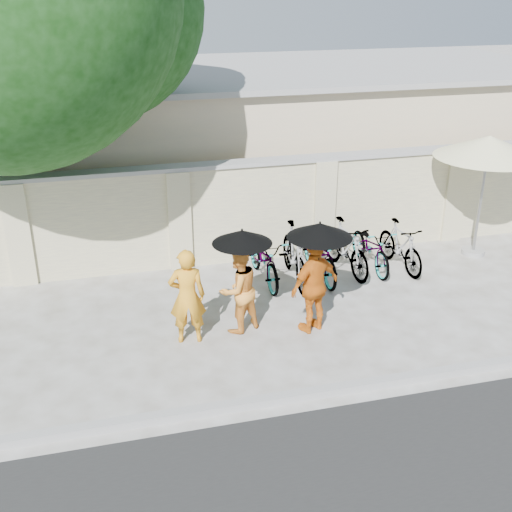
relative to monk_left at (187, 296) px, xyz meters
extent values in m
plane|color=#B3B3B3|center=(1.30, -0.24, -0.80)|extent=(80.00, 80.00, 0.00)
cube|color=gray|center=(1.30, -1.94, -0.74)|extent=(40.00, 0.16, 0.12)
cube|color=beige|center=(2.30, 2.96, 0.20)|extent=(20.00, 0.30, 2.00)
cube|color=#BAAA8D|center=(3.30, 6.76, 0.80)|extent=(14.00, 6.00, 3.20)
cylinder|color=brown|center=(-2.90, 3.66, 1.40)|extent=(0.60, 0.60, 4.40)
sphere|color=#245321|center=(-1.00, 3.36, 4.10)|extent=(4.00, 4.00, 4.00)
imported|color=orange|center=(0.00, 0.00, 0.00)|extent=(0.62, 0.44, 1.60)
imported|color=orange|center=(0.86, 0.13, -0.05)|extent=(0.89, 0.81, 1.49)
cylinder|color=black|center=(0.91, 0.05, 0.47)|extent=(0.02, 0.02, 0.85)
cone|color=black|center=(0.91, 0.05, 0.90)|extent=(0.95, 0.95, 0.22)
imported|color=#CF6514|center=(2.05, -0.17, 0.01)|extent=(1.02, 0.73, 1.61)
cylinder|color=black|center=(2.07, -0.25, 0.56)|extent=(0.02, 0.02, 0.89)
cone|color=black|center=(2.07, -0.25, 1.01)|extent=(1.03, 1.03, 0.24)
cylinder|color=gray|center=(6.38, 1.96, -0.75)|extent=(0.48, 0.48, 0.10)
cylinder|color=gray|center=(6.38, 1.96, 0.34)|extent=(0.06, 0.06, 2.27)
cone|color=beige|center=(6.38, 1.96, 1.52)|extent=(2.55, 2.55, 0.43)
imported|color=gray|center=(1.75, 1.80, -0.33)|extent=(0.67, 1.81, 0.95)
imported|color=gray|center=(2.30, 1.67, -0.24)|extent=(0.67, 1.89, 1.12)
imported|color=gray|center=(2.86, 1.74, -0.31)|extent=(0.67, 1.86, 0.97)
imported|color=gray|center=(3.41, 1.81, -0.27)|extent=(0.72, 1.80, 1.05)
imported|color=gray|center=(3.97, 1.86, -0.35)|extent=(0.61, 1.71, 0.89)
imported|color=gray|center=(4.53, 1.69, -0.32)|extent=(0.60, 1.64, 0.97)
camera|label=1|loc=(-1.20, -8.94, 4.65)|focal=45.00mm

